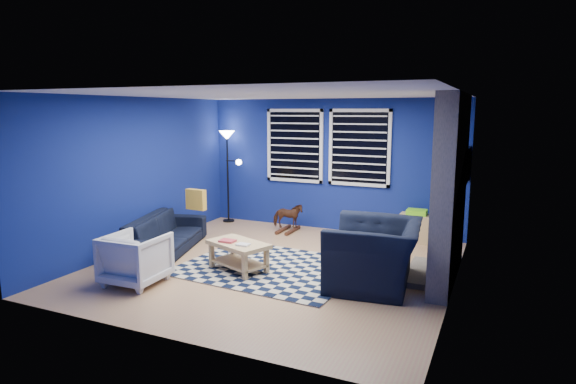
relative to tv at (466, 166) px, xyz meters
The scene contains 18 objects.
floor 3.46m from the tv, 140.73° to the right, with size 5.00×5.00×0.00m, color tan.
ceiling 3.35m from the tv, 140.73° to the right, with size 5.00×5.00×0.00m, color white.
wall_back 2.50m from the tv, 168.45° to the left, with size 5.00×5.00×0.00m, color navy.
wall_left 5.34m from the tv, 157.98° to the right, with size 5.00×5.00×0.00m, color navy.
wall_right 2.01m from the tv, 88.45° to the right, with size 5.00×5.00×0.00m, color navy.
fireplace 1.52m from the tv, 93.32° to the right, with size 0.65×2.00×2.50m.
window_left 3.24m from the tv, behind, with size 1.17×0.06×1.42m.
window_right 1.96m from the tv, 166.32° to the left, with size 1.17×0.06×1.42m.
tv is the anchor object (origin of this frame).
rug 3.53m from the tv, 139.86° to the right, with size 2.50×2.00×0.02m, color black.
sofa 4.98m from the tv, 155.14° to the right, with size 0.78×2.00×0.58m, color black.
armchair_big 2.55m from the tv, 112.93° to the right, with size 1.14×1.31×0.85m, color black.
armchair_bent 5.22m from the tv, 138.46° to the right, with size 0.73×0.75×0.68m, color gray.
rocking_horse 3.30m from the tv, behind, with size 0.56×0.26×0.47m, color #402714.
coffee_table 3.87m from the tv, 139.80° to the right, with size 1.01×0.80×0.45m.
cabinet 1.41m from the tv, 162.11° to the left, with size 0.59×0.40×0.57m.
floor_lamp 4.58m from the tv, behind, with size 0.51×0.31×1.87m.
throw_pillow 4.52m from the tv, 162.23° to the right, with size 0.37×0.11×0.35m, color gold.
Camera 1 is at (2.98, -6.15, 2.28)m, focal length 30.00 mm.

